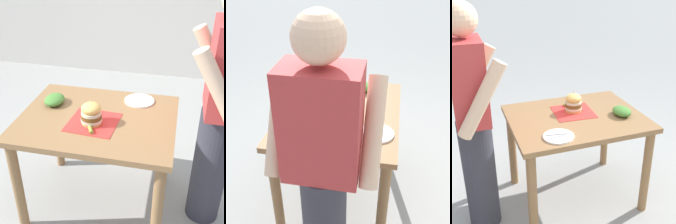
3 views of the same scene
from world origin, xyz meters
The scene contains 8 objects.
ground_plane centered at (0.00, 0.00, 0.00)m, with size 80.00×80.00×0.00m, color #9E9E99.
patio_table centered at (0.00, 0.00, 0.65)m, with size 0.85×1.06×0.78m.
serving_paper centered at (0.08, -0.01, 0.78)m, with size 0.32×0.32×0.00m, color red.
sandwich centered at (0.09, -0.02, 0.86)m, with size 0.14×0.14×0.18m.
pickle_spear centered at (0.18, 0.00, 0.80)m, with size 0.02×0.02×0.09m, color #8EA83D.
side_plate_with_forks centered at (-0.28, 0.24, 0.79)m, with size 0.22×0.22×0.02m.
side_salad centered at (-0.11, -0.35, 0.82)m, with size 0.18×0.14×0.07m, color #477F33.
diner_across_table centered at (-0.05, 0.79, 0.88)m, with size 0.55×0.35×1.69m.
Camera 1 is at (1.75, 0.50, 1.87)m, focal length 50.00 mm.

